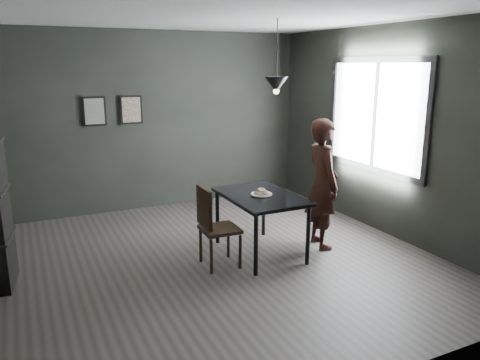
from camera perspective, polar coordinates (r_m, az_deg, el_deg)
name	(u,v)px	position (r m, az deg, el deg)	size (l,w,h in m)	color
ground	(215,261)	(5.66, -3.02, -9.87)	(5.00, 5.00, 0.00)	#332F2C
back_wall	(153,121)	(7.60, -10.51, 7.05)	(5.00, 0.10, 2.80)	black
ceiling	(212,13)	(5.20, -3.44, 19.63)	(5.00, 5.00, 0.02)	silver
window_assembly	(375,115)	(6.72, 16.12, 7.57)	(0.04, 1.96, 1.56)	white
cafe_table	(260,201)	(5.67, 2.50, -2.58)	(0.80, 1.20, 0.75)	black
white_plate	(261,195)	(5.62, 2.62, -1.82)	(0.23, 0.23, 0.01)	white
donut_pile	(261,192)	(5.61, 2.63, -1.46)	(0.18, 0.12, 0.08)	beige
woman	(322,184)	(5.95, 10.02, -0.46)	(0.60, 0.40, 1.65)	black
wood_chair	(213,222)	(5.34, -3.33, -5.12)	(0.42, 0.42, 0.95)	black
pendant_lamp	(276,84)	(5.65, 4.45, 11.56)	(0.28, 0.28, 0.86)	black
framed_print_left	(94,111)	(7.36, -17.34, 8.00)	(0.34, 0.04, 0.44)	black
framed_print_right	(131,110)	(7.46, -13.13, 8.34)	(0.34, 0.04, 0.44)	black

